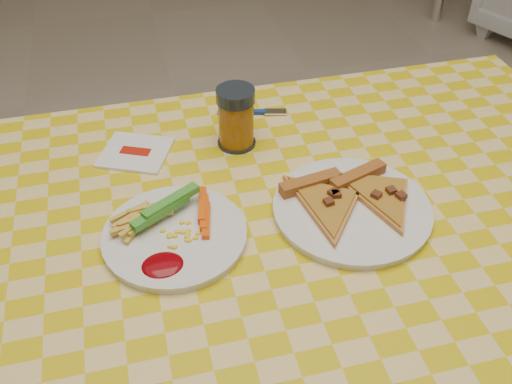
% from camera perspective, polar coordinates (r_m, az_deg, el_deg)
% --- Properties ---
extents(table, '(1.28, 0.88, 0.76)m').
position_cam_1_polar(table, '(0.94, 2.79, -7.18)').
color(table, silver).
rests_on(table, ground).
extents(plate_left, '(0.24, 0.24, 0.01)m').
position_cam_1_polar(plate_left, '(0.88, -8.12, -4.44)').
color(plate_left, white).
rests_on(plate_left, table).
extents(plate_right, '(0.28, 0.28, 0.01)m').
position_cam_1_polar(plate_right, '(0.92, 9.54, -1.81)').
color(plate_right, white).
rests_on(plate_right, table).
extents(fries_veggies, '(0.18, 0.17, 0.04)m').
position_cam_1_polar(fries_veggies, '(0.88, -8.91, -3.06)').
color(fries_veggies, '#ECD34B').
rests_on(fries_veggies, plate_left).
extents(pizza_slices, '(0.27, 0.24, 0.02)m').
position_cam_1_polar(pizza_slices, '(0.92, 9.38, -0.50)').
color(pizza_slices, '#C37B3C').
rests_on(pizza_slices, plate_right).
extents(drink_glass, '(0.07, 0.07, 0.11)m').
position_cam_1_polar(drink_glass, '(1.03, -2.01, 7.40)').
color(drink_glass, black).
rests_on(drink_glass, table).
extents(napkin, '(0.15, 0.15, 0.01)m').
position_cam_1_polar(napkin, '(1.06, -11.95, 3.90)').
color(napkin, white).
rests_on(napkin, table).
extents(fork, '(0.14, 0.05, 0.01)m').
position_cam_1_polar(fork, '(1.14, -0.31, 8.02)').
color(fork, navy).
rests_on(fork, table).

